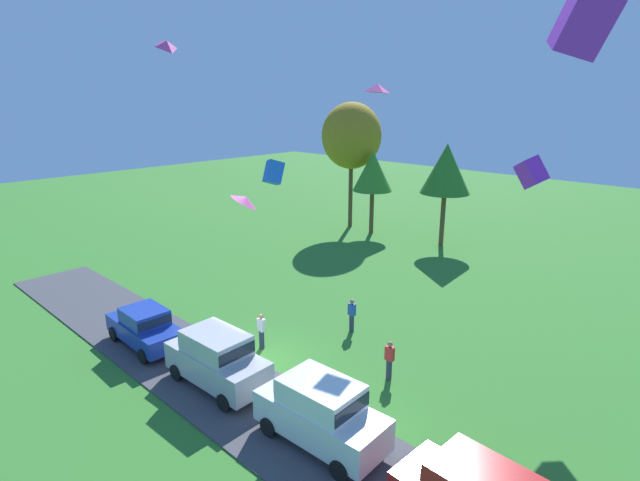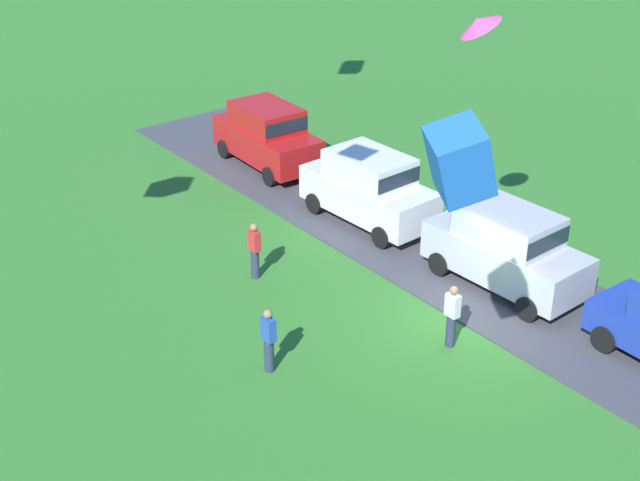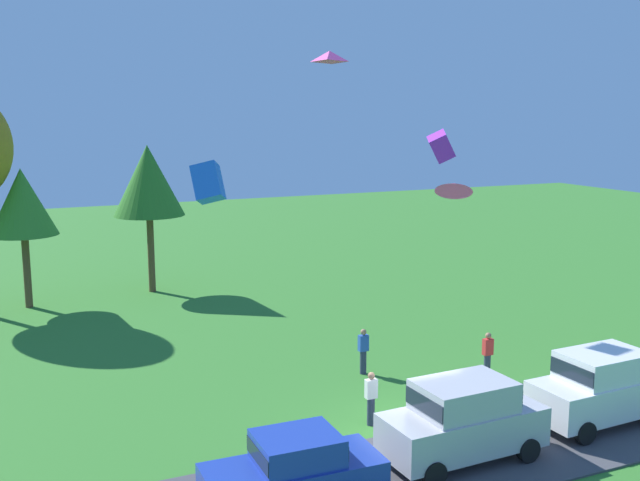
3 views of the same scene
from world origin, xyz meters
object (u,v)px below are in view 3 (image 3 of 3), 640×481
object	(u,v)px
car_suv_near_entrance	(602,385)
tree_left_of_center	(148,181)
tree_far_right	(22,203)
car_sedan_by_flagpole	(295,468)
person_beside_suv	(488,355)
kite_delta_high_right	(454,187)
kite_box_mid_center	(208,183)
car_suv_mid_row	(463,418)
person_on_lawn	(371,398)
person_watching_sky	(363,351)
kite_diamond_high_left	(330,56)
kite_box_topmost	(441,146)

from	to	relation	value
car_suv_near_entrance	tree_left_of_center	world-z (taller)	tree_left_of_center
tree_far_right	car_sedan_by_flagpole	bearing A→B (deg)	-78.42
person_beside_suv	kite_delta_high_right	xyz separation A→B (m)	(-4.26, -3.73, 6.63)
person_beside_suv	kite_delta_high_right	size ratio (longest dim) A/B	1.61
kite_box_mid_center	kite_delta_high_right	distance (m)	8.13
tree_left_of_center	kite_box_mid_center	world-z (taller)	kite_box_mid_center
car_suv_mid_row	person_beside_suv	bearing A→B (deg)	47.56
kite_delta_high_right	person_on_lawn	bearing A→B (deg)	130.33
tree_far_right	tree_left_of_center	size ratio (longest dim) A/B	0.88
tree_left_of_center	person_on_lawn	bearing A→B (deg)	-82.98
tree_left_of_center	kite_delta_high_right	size ratio (longest dim) A/B	7.39
car_suv_mid_row	person_on_lawn	size ratio (longest dim) A/B	2.73
person_on_lawn	person_watching_sky	distance (m)	4.58
person_beside_suv	tree_far_right	xyz separation A→B (m)	(-14.57, 17.55, 4.34)
person_beside_suv	tree_far_right	distance (m)	23.22
car_suv_near_entrance	kite_delta_high_right	distance (m)	8.02
car_sedan_by_flagpole	kite_box_mid_center	world-z (taller)	kite_box_mid_center
tree_left_of_center	kite_diamond_high_left	xyz separation A→B (m)	(3.98, -13.95, 5.63)
person_beside_suv	person_watching_sky	bearing A→B (deg)	149.88
kite_box_topmost	person_watching_sky	bearing A→B (deg)	-143.68
car_suv_near_entrance	person_on_lawn	distance (m)	7.14
kite_delta_high_right	tree_left_of_center	bearing A→B (deg)	100.40
person_on_lawn	kite_delta_high_right	distance (m)	7.05
car_suv_near_entrance	person_beside_suv	xyz separation A→B (m)	(-0.69, 4.81, -0.42)
car_suv_mid_row	kite_box_mid_center	world-z (taller)	kite_box_mid_center
person_watching_sky	tree_left_of_center	bearing A→B (deg)	105.35
person_watching_sky	kite_delta_high_right	xyz separation A→B (m)	(-0.36, -6.00, 6.63)
car_sedan_by_flagpole	car_suv_near_entrance	world-z (taller)	car_suv_near_entrance
tree_far_right	car_suv_near_entrance	bearing A→B (deg)	-55.68
person_beside_suv	kite_delta_high_right	world-z (taller)	kite_delta_high_right
car_suv_near_entrance	kite_diamond_high_left	xyz separation A→B (m)	(-5.01, 9.17, 10.29)
car_suv_mid_row	kite_box_topmost	world-z (taller)	kite_box_topmost
car_suv_mid_row	kite_diamond_high_left	bearing A→B (deg)	87.83
tree_left_of_center	kite_box_topmost	distance (m)	15.77
kite_diamond_high_left	kite_box_mid_center	xyz separation A→B (m)	(-5.27, -1.96, -4.27)
tree_left_of_center	kite_box_mid_center	xyz separation A→B (m)	(-1.29, -15.91, 1.36)
person_on_lawn	person_watching_sky	world-z (taller)	same
kite_delta_high_right	person_beside_suv	bearing A→B (deg)	41.19
kite_box_mid_center	kite_box_topmost	distance (m)	12.67
person_watching_sky	kite_box_topmost	xyz separation A→B (m)	(6.17, 4.53, 7.18)
car_sedan_by_flagpole	tree_far_right	size ratio (longest dim) A/B	0.64
kite_box_mid_center	tree_left_of_center	bearing A→B (deg)	85.37
kite_diamond_high_left	kite_box_mid_center	distance (m)	7.06
tree_far_right	kite_box_topmost	size ratio (longest dim) A/B	6.07
person_on_lawn	tree_far_right	bearing A→B (deg)	114.23
person_on_lawn	tree_far_right	size ratio (longest dim) A/B	0.25
person_watching_sky	person_beside_suv	size ratio (longest dim) A/B	1.00
person_beside_suv	kite_diamond_high_left	world-z (taller)	kite_diamond_high_left
car_suv_mid_row	kite_diamond_high_left	distance (m)	14.00
car_suv_near_entrance	kite_delta_high_right	size ratio (longest dim) A/B	4.39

